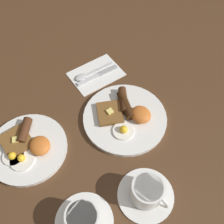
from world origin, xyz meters
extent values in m
plane|color=#4C301C|center=(0.00, 0.00, 0.00)|extent=(3.00, 3.00, 0.00)
cylinder|color=white|center=(0.00, 0.00, 0.01)|extent=(0.28, 0.28, 0.01)
cylinder|color=white|center=(-0.05, 0.03, 0.02)|extent=(0.07, 0.07, 0.01)
sphere|color=yellow|center=(-0.05, 0.03, 0.03)|extent=(0.03, 0.03, 0.03)
ellipsoid|color=orange|center=(-0.03, -0.04, 0.03)|extent=(0.07, 0.06, 0.03)
cylinder|color=#452513|center=(0.05, -0.03, 0.03)|extent=(0.10, 0.07, 0.03)
cylinder|color=#361D0C|center=(0.03, -0.02, 0.03)|extent=(0.11, 0.05, 0.03)
cube|color=brown|center=(0.03, 0.04, 0.02)|extent=(0.11, 0.11, 0.01)
cube|color=#F4E072|center=(0.03, 0.04, 0.03)|extent=(0.02, 0.02, 0.01)
cylinder|color=white|center=(0.06, 0.32, 0.01)|extent=(0.25, 0.25, 0.01)
cylinder|color=white|center=(0.02, 0.35, 0.02)|extent=(0.07, 0.07, 0.01)
sphere|color=yellow|center=(0.02, 0.35, 0.03)|extent=(0.02, 0.02, 0.02)
cylinder|color=white|center=(0.05, 0.37, 0.02)|extent=(0.07, 0.07, 0.01)
sphere|color=yellow|center=(0.04, 0.37, 0.03)|extent=(0.02, 0.02, 0.02)
ellipsoid|color=orange|center=(0.03, 0.29, 0.03)|extent=(0.07, 0.06, 0.03)
cylinder|color=#472614|center=(0.11, 0.31, 0.03)|extent=(0.09, 0.07, 0.03)
cube|color=brown|center=(0.09, 0.35, 0.02)|extent=(0.11, 0.10, 0.01)
cube|color=#F4E072|center=(0.09, 0.35, 0.03)|extent=(0.03, 0.03, 0.01)
cylinder|color=white|center=(-0.25, 0.08, 0.00)|extent=(0.16, 0.16, 0.01)
cylinder|color=white|center=(-0.25, 0.08, 0.04)|extent=(0.09, 0.09, 0.07)
cylinder|color=#9E7047|center=(-0.25, 0.08, 0.08)|extent=(0.08, 0.08, 0.00)
torus|color=white|center=(-0.29, 0.07, 0.05)|extent=(0.05, 0.02, 0.05)
cylinder|color=white|center=(-0.23, 0.27, 0.00)|extent=(0.16, 0.16, 0.01)
cylinder|color=white|center=(-0.23, 0.27, 0.04)|extent=(0.09, 0.09, 0.07)
cylinder|color=#9E7047|center=(-0.23, 0.27, 0.07)|extent=(0.08, 0.08, 0.00)
cube|color=white|center=(0.23, -0.01, 0.00)|extent=(0.15, 0.20, 0.01)
cube|color=silver|center=(0.22, 0.03, 0.01)|extent=(0.02, 0.10, 0.00)
cube|color=#9E9EA3|center=(0.22, -0.06, 0.01)|extent=(0.02, 0.08, 0.01)
ellipsoid|color=silver|center=(0.24, 0.05, 0.01)|extent=(0.04, 0.05, 0.01)
cube|color=silver|center=(0.24, -0.03, 0.01)|extent=(0.02, 0.12, 0.00)
camera|label=1|loc=(-0.40, 0.28, 0.75)|focal=42.00mm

